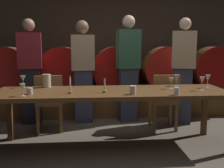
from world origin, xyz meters
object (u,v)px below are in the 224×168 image
at_px(wine_barrel_left, 64,69).
at_px(wine_glass_center_left, 171,81).
at_px(chair_left, 49,100).
at_px(cup_center, 133,90).
at_px(wine_glass_right, 202,81).
at_px(wine_glass_far_left, 23,79).
at_px(wine_glass_left, 23,87).
at_px(chair_right, 164,99).
at_px(cup_left, 30,91).
at_px(guest_center_left, 83,71).
at_px(wine_barrel_right, 162,68).
at_px(guest_center_right, 128,68).
at_px(wine_barrel_far_right, 208,67).
at_px(wine_barrel_far_left, 12,69).
at_px(wine_glass_far_right, 208,78).
at_px(guest_far_left, 30,71).
at_px(candle_right, 105,89).
at_px(guest_far_right, 183,70).
at_px(candle_left, 70,88).
at_px(dining_table, 112,95).
at_px(pitcher, 47,81).
at_px(cup_right, 177,91).
at_px(wine_barrel_center, 114,68).
at_px(wine_glass_center_right, 177,78).

relative_size(wine_barrel_left, wine_glass_center_left, 6.17).
height_order(chair_left, cup_center, chair_left).
distance_m(wine_barrel_left, wine_glass_right, 2.66).
relative_size(wine_glass_far_left, wine_glass_left, 1.12).
bearing_deg(chair_right, wine_glass_center_left, 83.72).
distance_m(chair_left, cup_left, 0.91).
height_order(guest_center_left, cup_center, guest_center_left).
height_order(wine_barrel_right, guest_center_right, guest_center_right).
xyz_separation_m(wine_barrel_far_right, cup_left, (-3.04, -1.94, -0.08)).
bearing_deg(cup_left, chair_right, 23.28).
bearing_deg(wine_barrel_far_left, wine_glass_far_right, -28.15).
relative_size(chair_left, wine_glass_center_left, 5.97).
xyz_separation_m(chair_left, guest_center_right, (1.28, 0.48, 0.44)).
relative_size(wine_barrel_far_right, guest_far_left, 0.52).
bearing_deg(wine_glass_right, wine_glass_center_left, 157.42).
height_order(candle_right, wine_glass_right, candle_right).
bearing_deg(wine_barrel_left, wine_glass_right, -43.91).
relative_size(guest_far_right, candle_left, 8.01).
distance_m(wine_glass_center_left, wine_glass_far_right, 0.53).
bearing_deg(guest_center_left, chair_left, 37.16).
xyz_separation_m(guest_far_right, wine_glass_far_left, (-2.46, -0.63, -0.03)).
height_order(wine_barrel_far_right, wine_glass_left, wine_barrel_far_right).
bearing_deg(guest_far_right, cup_left, 46.64).
relative_size(dining_table, wine_glass_far_left, 18.41).
relative_size(wine_barrel_left, wine_barrel_far_right, 1.00).
distance_m(dining_table, candle_right, 0.20).
xyz_separation_m(guest_center_right, wine_glass_far_right, (0.95, -1.03, -0.06)).
height_order(wine_barrel_far_left, cup_left, wine_barrel_far_left).
height_order(chair_left, cup_left, chair_left).
height_order(guest_far_left, guest_center_left, guest_far_left).
bearing_deg(wine_glass_right, wine_glass_far_left, 169.76).
relative_size(chair_right, guest_center_left, 0.51).
bearing_deg(wine_barrel_far_left, candle_right, -49.49).
distance_m(wine_barrel_left, guest_far_right, 2.19).
relative_size(guest_center_left, wine_glass_left, 12.04).
bearing_deg(candle_left, dining_table, 16.72).
bearing_deg(guest_center_right, wine_glass_right, 114.04).
xyz_separation_m(pitcher, cup_right, (1.60, -0.70, -0.05)).
relative_size(chair_right, candle_right, 4.70).
bearing_deg(chair_right, wine_barrel_right, -101.54).
height_order(wine_barrel_far_left, wine_glass_far_right, wine_barrel_far_left).
bearing_deg(pitcher, wine_barrel_left, 85.79).
bearing_deg(cup_right, wine_barrel_center, 104.37).
height_order(wine_barrel_left, wine_barrel_far_right, same).
bearing_deg(candle_right, wine_glass_center_right, 22.60).
relative_size(wine_barrel_left, wine_barrel_right, 1.00).
height_order(dining_table, chair_left, chair_left).
bearing_deg(cup_right, pitcher, 156.40).
height_order(candle_left, wine_glass_center_left, candle_left).
bearing_deg(wine_glass_right, guest_center_right, 121.88).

